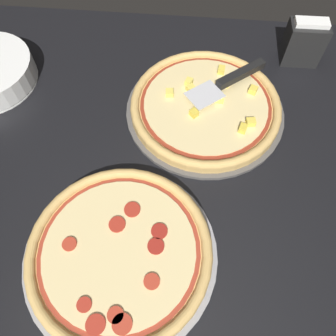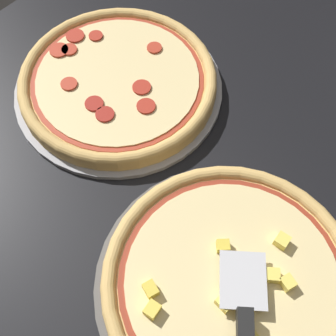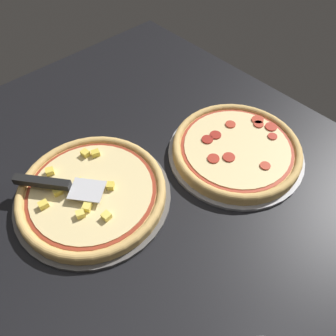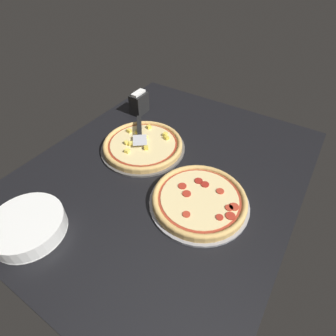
% 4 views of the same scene
% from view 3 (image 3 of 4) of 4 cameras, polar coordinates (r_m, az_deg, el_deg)
% --- Properties ---
extents(ground_plane, '(1.38, 1.12, 0.04)m').
position_cam_3_polar(ground_plane, '(0.92, -1.52, -2.30)').
color(ground_plane, black).
extents(pizza_pan_front, '(0.41, 0.41, 0.01)m').
position_cam_3_polar(pizza_pan_front, '(0.88, -12.89, -4.81)').
color(pizza_pan_front, '#565451').
rests_on(pizza_pan_front, ground_plane).
extents(pizza_front, '(0.38, 0.38, 0.04)m').
position_cam_3_polar(pizza_front, '(0.87, -13.15, -4.03)').
color(pizza_front, '#DBAD60').
rests_on(pizza_front, pizza_pan_front).
extents(pizza_pan_back, '(0.39, 0.39, 0.01)m').
position_cam_3_polar(pizza_pan_back, '(0.97, 11.64, 2.50)').
color(pizza_pan_back, '#939399').
rests_on(pizza_pan_back, ground_plane).
extents(pizza_back, '(0.37, 0.37, 0.03)m').
position_cam_3_polar(pizza_back, '(0.96, 11.85, 3.38)').
color(pizza_back, '#DBAD60').
rests_on(pizza_back, pizza_pan_back).
extents(serving_spatula, '(0.21, 0.18, 0.02)m').
position_cam_3_polar(serving_spatula, '(0.87, -19.91, -2.55)').
color(serving_spatula, silver).
rests_on(serving_spatula, pizza_front).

